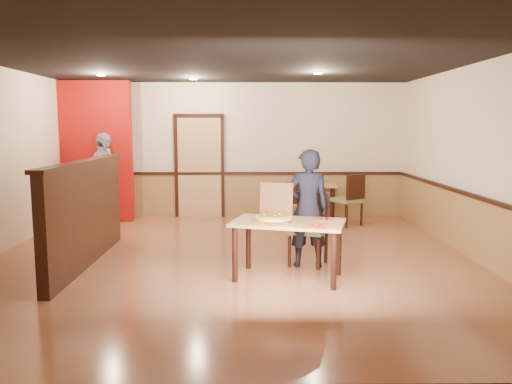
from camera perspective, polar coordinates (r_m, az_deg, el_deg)
floor at (r=7.24m, az=-2.79°, el=-7.72°), size 7.00×7.00×0.00m
ceiling at (r=7.05m, az=-2.94°, el=14.83°), size 7.00×7.00×0.00m
wall_back at (r=10.50m, az=-2.11°, el=4.78°), size 7.00×0.00×7.00m
wall_right at (r=7.71m, az=24.17°, el=3.12°), size 0.00×7.00×7.00m
wainscot_back at (r=10.56m, az=-2.09°, el=-0.39°), size 7.00×0.04×0.90m
chair_rail_back at (r=10.48m, az=-2.11°, el=2.14°), size 7.00×0.06×0.06m
wainscot_right at (r=7.82m, az=23.59°, el=-3.83°), size 0.04×7.00×0.90m
chair_rail_right at (r=7.73m, az=23.64°, el=-0.42°), size 0.06×7.00×0.06m
back_door at (r=10.53m, az=-6.47°, el=2.84°), size 0.90×0.06×2.10m
booth_partition at (r=7.25m, az=-18.90°, el=-2.15°), size 0.20×3.10×1.44m
red_accent_panel at (r=10.49m, az=-18.28°, el=4.40°), size 1.60×0.20×2.78m
spot_a at (r=9.19m, az=-17.30°, el=12.67°), size 0.14×0.14×0.02m
spot_b at (r=9.58m, az=-7.22°, el=12.72°), size 0.14×0.14×0.02m
spot_c at (r=8.60m, az=7.11°, el=13.32°), size 0.14×0.14×0.02m
main_table at (r=6.25m, az=3.71°, el=-4.31°), size 1.52×1.11×0.73m
diner_chair at (r=6.97m, az=6.18°, el=-3.82°), size 0.64×0.64×0.98m
side_chair_left at (r=9.59m, az=4.82°, el=-1.17°), size 0.58×0.58×0.84m
side_chair_right at (r=9.71m, az=10.64°, el=-0.63°), size 0.69×0.69×1.00m
side_table at (r=10.22m, az=7.27°, el=-0.06°), size 0.77×0.77×0.74m
diner at (r=6.78m, az=5.93°, el=-1.87°), size 0.60×0.40×1.61m
passerby at (r=10.07m, az=-16.99°, el=1.44°), size 0.69×1.12×1.78m
pizza_box at (r=6.25m, az=2.06°, el=-2.75°), size 0.51×0.57×0.45m
pizza at (r=6.21m, az=2.00°, el=-2.92°), size 0.60×0.60×0.03m
napkin_near at (r=5.89m, az=6.83°, el=-3.96°), size 0.29×0.29×0.01m
napkin_far at (r=6.38m, az=7.80°, el=-3.11°), size 0.24×0.24×0.01m
condiment at (r=10.11m, az=7.02°, el=1.30°), size 0.06×0.06×0.15m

